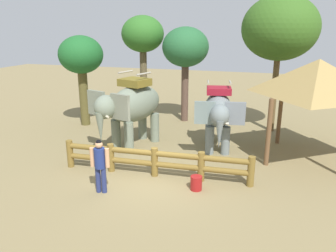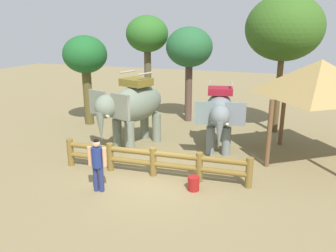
# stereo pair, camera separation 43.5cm
# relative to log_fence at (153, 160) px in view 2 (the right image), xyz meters

# --- Properties ---
(ground_plane) EXTENTS (60.00, 60.00, 0.00)m
(ground_plane) POSITION_rel_log_fence_xyz_m (0.00, -0.27, -0.60)
(ground_plane) COLOR olive
(log_fence) EXTENTS (6.87, 0.63, 1.05)m
(log_fence) POSITION_rel_log_fence_xyz_m (0.00, 0.00, 0.00)
(log_fence) COLOR brown
(log_fence) RESTS_ON ground
(elephant_near_left) EXTENTS (2.64, 3.92, 3.28)m
(elephant_near_left) POSITION_rel_log_fence_xyz_m (-1.94, 2.55, 1.24)
(elephant_near_left) COLOR slate
(elephant_near_left) RESTS_ON ground
(elephant_center) EXTENTS (2.10, 3.49, 2.93)m
(elephant_center) POSITION_rel_log_fence_xyz_m (1.67, 3.36, 1.04)
(elephant_center) COLOR slate
(elephant_center) RESTS_ON ground
(tourist_woman_in_black) EXTENTS (0.62, 0.39, 1.78)m
(tourist_woman_in_black) POSITION_rel_log_fence_xyz_m (-1.22, -1.68, 0.43)
(tourist_woman_in_black) COLOR navy
(tourist_woman_in_black) RESTS_ON ground
(thatched_shelter) EXTENTS (4.28, 4.28, 3.98)m
(thatched_shelter) POSITION_rel_log_fence_xyz_m (5.36, 3.37, 2.65)
(thatched_shelter) COLOR brown
(thatched_shelter) RESTS_ON ground
(tree_far_left) EXTENTS (2.28, 2.28, 4.71)m
(tree_far_left) POSITION_rel_log_fence_xyz_m (-5.78, 5.01, 2.99)
(tree_far_left) COLOR brown
(tree_far_left) RESTS_ON ground
(tree_back_center) EXTENTS (2.50, 2.50, 5.14)m
(tree_back_center) POSITION_rel_log_fence_xyz_m (-0.84, 7.40, 3.38)
(tree_back_center) COLOR brown
(tree_back_center) RESTS_ON ground
(tree_far_right) EXTENTS (3.59, 3.59, 6.59)m
(tree_far_right) POSITION_rel_log_fence_xyz_m (3.88, 6.86, 4.43)
(tree_far_right) COLOR brown
(tree_far_right) RESTS_ON ground
(tree_deep_back) EXTENTS (2.40, 2.40, 5.75)m
(tree_deep_back) POSITION_rel_log_fence_xyz_m (-3.47, 7.86, 3.98)
(tree_deep_back) COLOR brown
(tree_deep_back) RESTS_ON ground
(feed_bucket) EXTENTS (0.38, 0.38, 0.47)m
(feed_bucket) POSITION_rel_log_fence_xyz_m (1.65, -0.60, -0.37)
(feed_bucket) COLOR maroon
(feed_bucket) RESTS_ON ground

